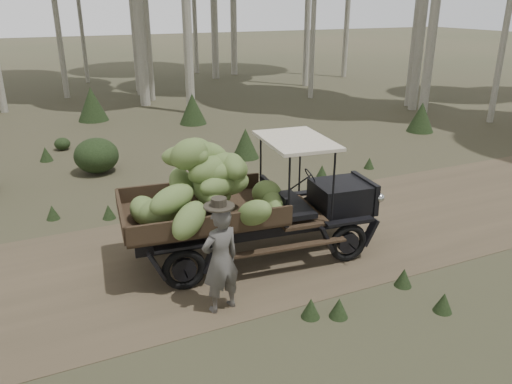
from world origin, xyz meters
TOP-DOWN VIEW (x-y plane):
  - ground at (0.00, 0.00)m, footprint 120.00×120.00m
  - dirt_track at (0.00, 0.00)m, footprint 70.00×4.00m
  - banana_truck at (-0.66, -0.33)m, footprint 4.55×2.29m
  - farmer at (-1.33, -1.57)m, footprint 0.64×0.49m
  - undergrowth at (-0.88, -1.04)m, footprint 25.36×24.31m

SIDE VIEW (x-z plane):
  - ground at x=0.00m, z-range 0.00..0.00m
  - dirt_track at x=0.00m, z-range 0.00..0.01m
  - undergrowth at x=-0.88m, z-range -0.11..1.17m
  - farmer at x=-1.33m, z-range -0.05..1.67m
  - banana_truck at x=-0.66m, z-range 0.12..2.41m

